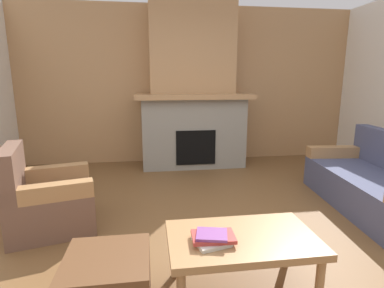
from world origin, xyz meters
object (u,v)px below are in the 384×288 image
object	(u,v)px
coffee_table	(242,243)
ottoman	(108,286)
armchair	(47,200)
fireplace	(192,97)
couch	(379,185)

from	to	relation	value
coffee_table	ottoman	world-z (taller)	coffee_table
armchair	ottoman	bearing A→B (deg)	-59.31
fireplace	ottoman	bearing A→B (deg)	-106.71
ottoman	coffee_table	bearing A→B (deg)	4.94
couch	ottoman	distance (m)	3.10
couch	armchair	distance (m)	3.59
fireplace	coffee_table	world-z (taller)	fireplace
armchair	coffee_table	bearing A→B (deg)	-35.98
couch	fireplace	bearing A→B (deg)	130.30
armchair	ottoman	xyz separation A→B (m)	(0.75, -1.26, -0.09)
fireplace	couch	distance (m)	2.97
couch	armchair	world-z (taller)	same
couch	ottoman	xyz separation A→B (m)	(-2.85, -1.21, -0.09)
fireplace	ottoman	distance (m)	3.65
couch	armchair	bearing A→B (deg)	179.27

